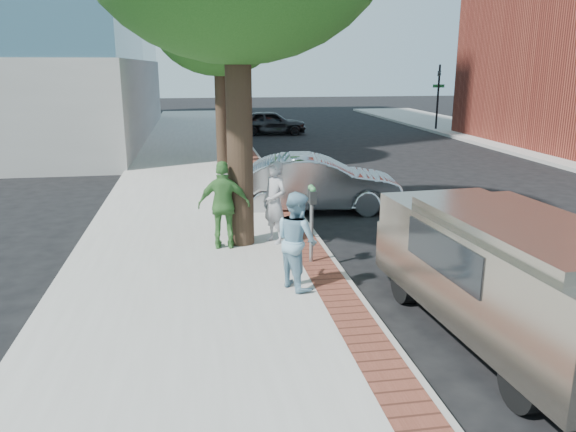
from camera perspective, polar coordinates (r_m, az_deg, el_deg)
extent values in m
plane|color=black|center=(10.15, -0.38, -6.60)|extent=(120.00, 120.00, 0.00)
cube|color=#9E9991|center=(17.70, -9.26, 2.89)|extent=(5.00, 60.00, 0.15)
cube|color=brown|center=(17.82, -2.17, 3.42)|extent=(0.60, 60.00, 0.01)
cube|color=gray|center=(17.88, -1.06, 3.20)|extent=(0.10, 60.00, 0.15)
cylinder|color=black|center=(31.46, -5.12, 11.63)|extent=(0.12, 0.12, 3.80)
imported|color=black|center=(31.41, -5.17, 13.63)|extent=(0.18, 0.15, 0.90)
cube|color=#1E7238|center=(31.43, -5.15, 12.90)|extent=(0.70, 0.03, 0.18)
cylinder|color=black|center=(34.34, 14.97, 11.47)|extent=(0.12, 0.12, 3.80)
imported|color=black|center=(34.30, 15.10, 13.30)|extent=(0.18, 0.15, 0.90)
cube|color=#1E7238|center=(34.31, 15.05, 12.64)|extent=(0.70, 0.03, 0.18)
cylinder|color=black|center=(11.34, -4.94, 7.93)|extent=(0.52, 0.52, 4.40)
cylinder|color=black|center=(21.40, -6.84, 10.47)|extent=(0.40, 0.40, 3.85)
ellipsoid|color=#144513|center=(21.40, -7.13, 19.16)|extent=(4.80, 4.80, 3.94)
cylinder|color=gray|center=(10.48, 2.39, -1.71)|extent=(0.07, 0.07, 1.15)
cube|color=#2D3030|center=(10.22, 2.54, 1.89)|extent=(0.12, 0.14, 0.24)
cube|color=#2D3030|center=(10.39, 2.33, 2.11)|extent=(0.12, 0.14, 0.24)
sphere|color=#3F8C4C|center=(10.18, 2.55, 2.71)|extent=(0.11, 0.11, 0.11)
sphere|color=#3F8C4C|center=(10.35, 2.34, 2.92)|extent=(0.11, 0.11, 0.11)
imported|color=#99999D|center=(11.61, -1.37, 1.39)|extent=(0.68, 0.75, 1.71)
imported|color=#7CA9BF|center=(9.24, 0.90, -2.47)|extent=(0.89, 0.97, 1.63)
imported|color=#44813A|center=(11.30, -6.52, 1.11)|extent=(1.08, 0.53, 1.78)
imported|color=#A4A6AB|center=(14.84, 2.78, 3.34)|extent=(4.64, 2.12, 1.48)
imported|color=black|center=(31.71, -1.78, 9.48)|extent=(4.02, 1.79, 1.34)
cube|color=gray|center=(8.30, 21.61, -5.49)|extent=(2.21, 4.86, 1.33)
cube|color=gray|center=(10.04, 14.78, -3.04)|extent=(1.89, 1.02, 0.79)
cube|color=gray|center=(7.85, 23.34, -1.08)|extent=(1.92, 3.47, 0.16)
cylinder|color=black|center=(9.37, 11.76, -6.75)|extent=(0.26, 0.65, 0.63)
cylinder|color=black|center=(10.14, 20.14, -5.68)|extent=(0.26, 0.65, 0.63)
cylinder|color=black|center=(7.01, 22.72, -15.51)|extent=(0.26, 0.65, 0.63)
cube|color=black|center=(8.91, 26.10, -2.55)|extent=(0.16, 1.97, 0.54)
cube|color=black|center=(7.87, 15.30, -3.72)|extent=(0.16, 1.97, 0.54)
cube|color=black|center=(10.33, 13.75, -0.59)|extent=(1.58, 0.13, 0.40)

